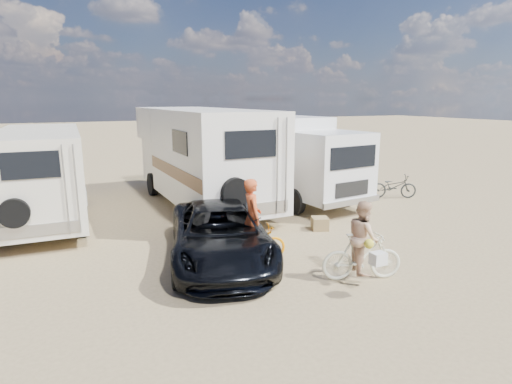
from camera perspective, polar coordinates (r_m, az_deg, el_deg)
name	(u,v)px	position (r m, az deg, el deg)	size (l,w,h in m)	color
ground	(287,273)	(9.62, 4.15, -10.75)	(140.00, 140.00, 0.00)	tan
rv_main	(201,158)	(15.22, -7.37, 4.52)	(2.73, 8.13, 3.44)	white
rv_left	(42,177)	(14.70, -26.76, 1.85)	(2.28, 6.85, 2.85)	beige
box_truck	(285,158)	(16.32, 3.88, 4.57)	(2.53, 7.19, 3.13)	silver
dark_suv	(220,234)	(10.05, -4.83, -5.65)	(2.22, 4.83, 1.34)	black
bike_man	(252,244)	(10.12, -0.50, -6.93)	(0.56, 1.62, 0.85)	orange
bike_woman	(362,257)	(9.35, 14.03, -8.40)	(0.48, 1.71, 1.03)	beige
rider_man	(252,224)	(9.98, -0.51, -4.34)	(0.66, 0.43, 1.81)	#C64C23
rider_woman	(363,245)	(9.26, 14.11, -6.92)	(0.75, 0.58, 1.54)	tan
bike_parked	(393,186)	(17.31, 17.97, 0.72)	(0.61, 1.74, 0.91)	#262927
cooler	(234,236)	(11.33, -3.02, -5.93)	(0.54, 0.40, 0.43)	#2C6592
crate	(320,223)	(12.68, 8.57, -4.20)	(0.46, 0.46, 0.37)	olive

